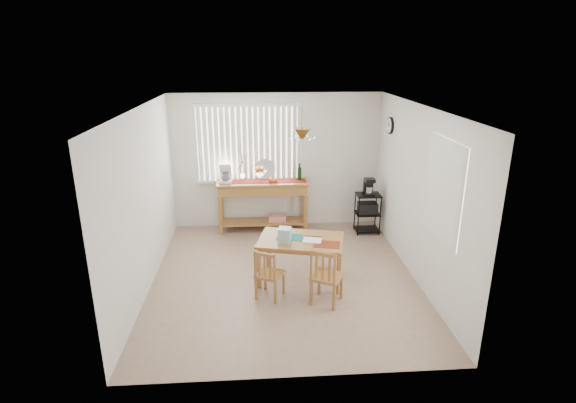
{
  "coord_description": "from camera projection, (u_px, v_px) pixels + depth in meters",
  "views": [
    {
      "loc": [
        -0.38,
        -6.2,
        3.34
      ],
      "look_at": [
        0.1,
        0.55,
        1.05
      ],
      "focal_mm": 28.0,
      "sensor_mm": 36.0,
      "label": 1
    }
  ],
  "objects": [
    {
      "name": "dining_table",
      "position": [
        301.0,
        244.0,
        6.71
      ],
      "size": [
        1.4,
        1.07,
        0.67
      ],
      "color": "#A56C38",
      "rests_on": "ground"
    },
    {
      "name": "room_shell",
      "position": [
        284.0,
        171.0,
        6.43
      ],
      "size": [
        4.2,
        4.7,
        2.7
      ],
      "color": "silver",
      "rests_on": "ground"
    },
    {
      "name": "chair_right",
      "position": [
        326.0,
        277.0,
        6.11
      ],
      "size": [
        0.52,
        0.52,
        0.83
      ],
      "color": "#A56C38",
      "rests_on": "ground"
    },
    {
      "name": "ground",
      "position": [
        284.0,
        277.0,
        6.96
      ],
      "size": [
        4.0,
        4.5,
        0.01
      ],
      "primitive_type": "cube",
      "color": "tan"
    },
    {
      "name": "sideboard",
      "position": [
        263.0,
        194.0,
        8.58
      ],
      "size": [
        1.73,
        0.49,
        0.97
      ],
      "color": "#A56C38",
      "rests_on": "ground"
    },
    {
      "name": "sideboard_items",
      "position": [
        248.0,
        174.0,
        8.45
      ],
      "size": [
        1.64,
        0.41,
        0.74
      ],
      "color": "maroon",
      "rests_on": "sideboard"
    },
    {
      "name": "chair_left",
      "position": [
        269.0,
        274.0,
        6.27
      ],
      "size": [
        0.46,
        0.46,
        0.75
      ],
      "color": "#A56C38",
      "rests_on": "ground"
    },
    {
      "name": "table_items",
      "position": [
        292.0,
        236.0,
        6.58
      ],
      "size": [
        0.95,
        0.66,
        0.21
      ],
      "color": "#157578",
      "rests_on": "dining_table"
    },
    {
      "name": "cart_items",
      "position": [
        369.0,
        187.0,
        8.4
      ],
      "size": [
        0.18,
        0.22,
        0.32
      ],
      "color": "black",
      "rests_on": "wire_cart"
    },
    {
      "name": "wire_cart",
      "position": [
        367.0,
        210.0,
        8.54
      ],
      "size": [
        0.45,
        0.36,
        0.77
      ],
      "color": "black",
      "rests_on": "ground"
    }
  ]
}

